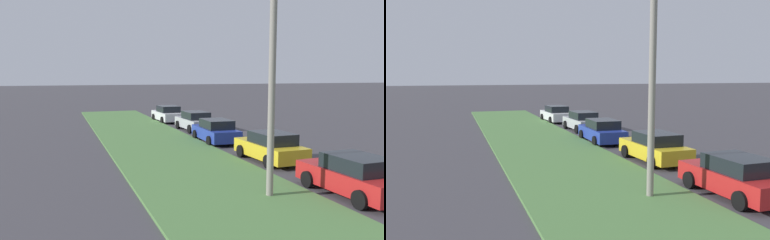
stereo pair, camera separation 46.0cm
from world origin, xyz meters
TOP-DOWN VIEW (x-y plane):
  - grass_median at (10.00, 8.06)m, footprint 60.00×6.00m
  - parked_car_red at (5.64, 3.70)m, footprint 4.36×2.14m
  - parked_car_yellow at (11.58, 3.68)m, footprint 4.36×2.14m
  - parked_car_blue at (17.63, 4.15)m, footprint 4.33×2.07m
  - parked_car_silver at (23.06, 3.66)m, footprint 4.36×2.14m
  - parked_car_white at (29.08, 4.18)m, footprint 4.38×2.18m
  - streetlight at (6.31, 6.37)m, footprint 0.68×2.87m

SIDE VIEW (x-z plane):
  - grass_median at x=10.00m, z-range 0.00..0.12m
  - parked_car_red at x=5.64m, z-range -0.02..1.45m
  - parked_car_yellow at x=11.58m, z-range -0.02..1.45m
  - parked_car_blue at x=17.63m, z-range -0.02..1.45m
  - parked_car_silver at x=23.06m, z-range -0.02..1.45m
  - parked_car_white at x=29.08m, z-range -0.02..1.45m
  - streetlight at x=6.31m, z-range 0.64..8.14m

